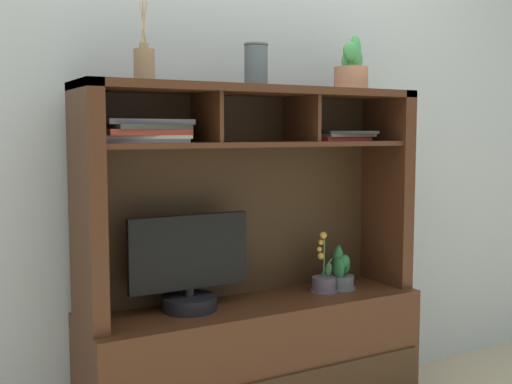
% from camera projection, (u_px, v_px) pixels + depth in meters
% --- Properties ---
extents(back_wall, '(6.00, 0.02, 2.80)m').
position_uv_depth(back_wall, '(229.00, 93.00, 2.64)').
color(back_wall, '#AFB7B5').
rests_on(back_wall, ground).
extents(media_console, '(1.40, 0.44, 1.41)m').
position_uv_depth(media_console, '(255.00, 330.00, 2.54)').
color(media_console, '#412212').
rests_on(media_console, ground).
extents(tv_monitor, '(0.48, 0.21, 0.37)m').
position_uv_depth(tv_monitor, '(189.00, 270.00, 2.38)').
color(tv_monitor, black).
rests_on(tv_monitor, media_console).
extents(potted_orchid, '(0.12, 0.12, 0.26)m').
position_uv_depth(potted_orchid, '(324.00, 281.00, 2.67)').
color(potted_orchid, '#554A55').
rests_on(potted_orchid, media_console).
extents(potted_fern, '(0.13, 0.13, 0.19)m').
position_uv_depth(potted_fern, '(340.00, 272.00, 2.71)').
color(potted_fern, '#535455').
rests_on(potted_fern, media_console).
extents(magazine_stack_left, '(0.27, 0.22, 0.04)m').
position_uv_depth(magazine_stack_left, '(340.00, 136.00, 2.69)').
color(magazine_stack_left, '#AA362E').
rests_on(magazine_stack_left, media_console).
extents(magazine_stack_centre, '(0.34, 0.24, 0.08)m').
position_uv_depth(magazine_stack_centre, '(144.00, 131.00, 2.25)').
color(magazine_stack_centre, slate).
rests_on(magazine_stack_centre, media_console).
extents(diffuser_bottle, '(0.08, 0.08, 0.28)m').
position_uv_depth(diffuser_bottle, '(144.00, 65.00, 2.21)').
color(diffuser_bottle, '#96734D').
rests_on(diffuser_bottle, media_console).
extents(potted_succulent, '(0.17, 0.17, 0.23)m').
position_uv_depth(potted_succulent, '(351.00, 71.00, 2.64)').
color(potted_succulent, '#B87956').
rests_on(potted_succulent, media_console).
extents(ceramic_vase, '(0.10, 0.10, 0.17)m').
position_uv_depth(ceramic_vase, '(256.00, 65.00, 2.44)').
color(ceramic_vase, '#4F5B5D').
rests_on(ceramic_vase, media_console).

